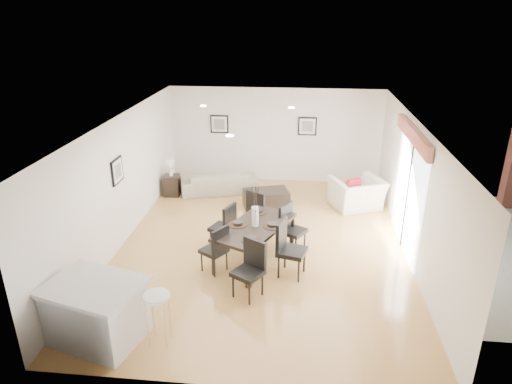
# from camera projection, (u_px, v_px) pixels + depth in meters

# --- Properties ---
(ground) EXTENTS (8.00, 8.00, 0.00)m
(ground) POSITION_uv_depth(u_px,v_px,m) (262.00, 245.00, 9.82)
(ground) COLOR #BA844C
(ground) RESTS_ON ground
(wall_back) EXTENTS (6.00, 0.04, 2.70)m
(wall_back) POSITION_uv_depth(u_px,v_px,m) (275.00, 136.00, 13.00)
(wall_back) COLOR white
(wall_back) RESTS_ON ground
(wall_front) EXTENTS (6.00, 0.04, 2.70)m
(wall_front) POSITION_uv_depth(u_px,v_px,m) (234.00, 304.00, 5.63)
(wall_front) COLOR white
(wall_front) RESTS_ON ground
(wall_left) EXTENTS (0.04, 8.00, 2.70)m
(wall_left) POSITION_uv_depth(u_px,v_px,m) (121.00, 181.00, 9.60)
(wall_left) COLOR white
(wall_left) RESTS_ON ground
(wall_right) EXTENTS (0.04, 8.00, 2.70)m
(wall_right) POSITION_uv_depth(u_px,v_px,m) (413.00, 192.00, 9.03)
(wall_right) COLOR white
(wall_right) RESTS_ON ground
(ceiling) EXTENTS (6.00, 8.00, 0.02)m
(ceiling) POSITION_uv_depth(u_px,v_px,m) (263.00, 121.00, 8.81)
(ceiling) COLOR white
(ceiling) RESTS_ON wall_back
(sofa) EXTENTS (2.17, 1.30, 0.59)m
(sofa) POSITION_uv_depth(u_px,v_px,m) (219.00, 182.00, 12.51)
(sofa) COLOR gray
(sofa) RESTS_ON ground
(armchair) EXTENTS (1.52, 1.44, 0.78)m
(armchair) POSITION_uv_depth(u_px,v_px,m) (357.00, 193.00, 11.49)
(armchair) COLOR beige
(armchair) RESTS_ON ground
(dining_table) EXTENTS (1.62, 2.08, 0.78)m
(dining_table) POSITION_uv_depth(u_px,v_px,m) (255.00, 229.00, 8.96)
(dining_table) COLOR black
(dining_table) RESTS_ON ground
(dining_chair_wnear) EXTENTS (0.60, 0.60, 0.97)m
(dining_chair_wnear) POSITION_uv_depth(u_px,v_px,m) (217.00, 247.00, 8.62)
(dining_chair_wnear) COLOR black
(dining_chair_wnear) RESTS_ON ground
(dining_chair_wfar) EXTENTS (0.59, 0.59, 1.00)m
(dining_chair_wfar) POSITION_uv_depth(u_px,v_px,m) (225.00, 224.00, 9.48)
(dining_chair_wfar) COLOR black
(dining_chair_wfar) RESTS_ON ground
(dining_chair_enear) EXTENTS (0.61, 0.61, 1.11)m
(dining_chair_enear) POSITION_uv_depth(u_px,v_px,m) (287.00, 245.00, 8.53)
(dining_chair_enear) COLOR black
(dining_chair_enear) RESTS_ON ground
(dining_chair_efar) EXTENTS (0.62, 0.62, 1.01)m
(dining_chair_efar) POSITION_uv_depth(u_px,v_px,m) (290.00, 225.00, 9.42)
(dining_chair_efar) COLOR black
(dining_chair_efar) RESTS_ON ground
(dining_chair_head) EXTENTS (0.64, 0.64, 1.04)m
(dining_chair_head) POSITION_uv_depth(u_px,v_px,m) (251.00, 265.00, 7.93)
(dining_chair_head) COLOR black
(dining_chair_head) RESTS_ON ground
(dining_chair_foot) EXTENTS (0.65, 0.65, 1.05)m
(dining_chair_foot) POSITION_uv_depth(u_px,v_px,m) (259.00, 210.00, 10.08)
(dining_chair_foot) COLOR black
(dining_chair_foot) RESTS_ON ground
(vase) EXTENTS (1.07, 1.64, 0.83)m
(vase) POSITION_uv_depth(u_px,v_px,m) (255.00, 210.00, 8.81)
(vase) COLOR white
(vase) RESTS_ON dining_table
(coffee_table) EXTENTS (1.26, 0.96, 0.44)m
(coffee_table) POSITION_uv_depth(u_px,v_px,m) (266.00, 199.00, 11.60)
(coffee_table) COLOR black
(coffee_table) RESTS_ON ground
(side_table) EXTENTS (0.45, 0.45, 0.56)m
(side_table) POSITION_uv_depth(u_px,v_px,m) (172.00, 185.00, 12.33)
(side_table) COLOR black
(side_table) RESTS_ON ground
(table_lamp) EXTENTS (0.22, 0.22, 0.42)m
(table_lamp) POSITION_uv_depth(u_px,v_px,m) (170.00, 166.00, 12.12)
(table_lamp) COLOR white
(table_lamp) RESTS_ON side_table
(cushion) EXTENTS (0.37, 0.28, 0.36)m
(cushion) POSITION_uv_depth(u_px,v_px,m) (354.00, 186.00, 11.31)
(cushion) COLOR #A91523
(cushion) RESTS_ON armchair
(kitchen_island) EXTENTS (1.62, 1.40, 0.97)m
(kitchen_island) POSITION_uv_depth(u_px,v_px,m) (97.00, 311.00, 6.87)
(kitchen_island) COLOR silver
(kitchen_island) RESTS_ON ground
(bar_stool) EXTENTS (0.39, 0.39, 0.86)m
(bar_stool) POSITION_uv_depth(u_px,v_px,m) (157.00, 302.00, 6.69)
(bar_stool) COLOR white
(bar_stool) RESTS_ON ground
(framed_print_back_left) EXTENTS (0.52, 0.04, 0.52)m
(framed_print_back_left) POSITION_uv_depth(u_px,v_px,m) (219.00, 124.00, 13.01)
(framed_print_back_left) COLOR black
(framed_print_back_left) RESTS_ON wall_back
(framed_print_back_right) EXTENTS (0.52, 0.04, 0.52)m
(framed_print_back_right) POSITION_uv_depth(u_px,v_px,m) (307.00, 126.00, 12.78)
(framed_print_back_right) COLOR black
(framed_print_back_right) RESTS_ON wall_back
(framed_print_left_wall) EXTENTS (0.04, 0.52, 0.52)m
(framed_print_left_wall) POSITION_uv_depth(u_px,v_px,m) (117.00, 171.00, 9.30)
(framed_print_left_wall) COLOR black
(framed_print_left_wall) RESTS_ON wall_left
(sliding_door) EXTENTS (0.12, 2.70, 2.57)m
(sliding_door) POSITION_uv_depth(u_px,v_px,m) (410.00, 172.00, 9.19)
(sliding_door) COLOR white
(sliding_door) RESTS_ON wall_right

